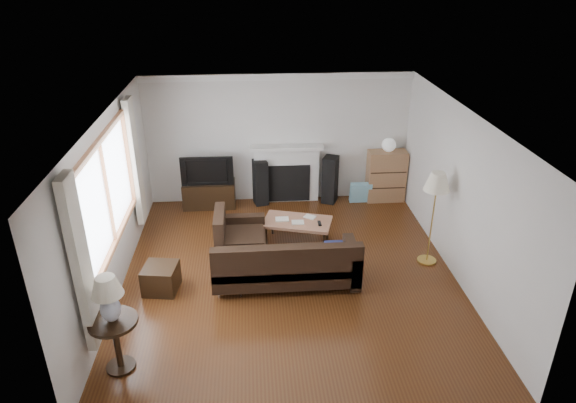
{
  "coord_description": "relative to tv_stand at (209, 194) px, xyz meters",
  "views": [
    {
      "loc": [
        -0.53,
        -6.57,
        4.43
      ],
      "look_at": [
        0.0,
        0.3,
        1.1
      ],
      "focal_mm": 32.0,
      "sensor_mm": 36.0,
      "label": 1
    }
  ],
  "objects": [
    {
      "name": "side_table",
      "position": [
        -0.79,
        -4.3,
        0.1
      ],
      "size": [
        0.56,
        0.56,
        0.7
      ],
      "primitive_type": "cube",
      "color": "black",
      "rests_on": "ground"
    },
    {
      "name": "speaker_right",
      "position": [
        2.35,
        0.03,
        0.22
      ],
      "size": [
        0.37,
        0.39,
        0.94
      ],
      "primitive_type": "cube",
      "rotation": [
        0.0,
        0.0,
        -0.42
      ],
      "color": "black",
      "rests_on": "ground"
    },
    {
      "name": "window",
      "position": [
        -1.09,
        -2.7,
        1.3
      ],
      "size": [
        0.12,
        2.74,
        1.54
      ],
      "primitive_type": "cube",
      "color": "brown",
      "rests_on": "room"
    },
    {
      "name": "fireplace",
      "position": [
        1.51,
        0.14,
        0.33
      ],
      "size": [
        1.4,
        0.26,
        1.15
      ],
      "primitive_type": "cube",
      "color": "white",
      "rests_on": "room"
    },
    {
      "name": "bookshelf",
      "position": [
        3.46,
        0.03,
        0.26
      ],
      "size": [
        0.74,
        0.35,
        1.02
      ],
      "primitive_type": "cube",
      "color": "#966945",
      "rests_on": "ground"
    },
    {
      "name": "coffee_table",
      "position": [
        1.56,
        -1.55,
        -0.03
      ],
      "size": [
        1.23,
        0.89,
        0.43
      ],
      "primitive_type": "cube",
      "rotation": [
        0.0,
        0.0,
        -0.28
      ],
      "color": "#986349",
      "rests_on": "ground"
    },
    {
      "name": "television",
      "position": [
        0.0,
        0.0,
        0.53
      ],
      "size": [
        0.98,
        0.13,
        0.56
      ],
      "primitive_type": "imported",
      "color": "black",
      "rests_on": "tv_stand"
    },
    {
      "name": "speaker_left",
      "position": [
        0.99,
        0.05,
        0.2
      ],
      "size": [
        0.31,
        0.35,
        0.89
      ],
      "primitive_type": "cube",
      "rotation": [
        0.0,
        0.0,
        0.23
      ],
      "color": "black",
      "rests_on": "ground"
    },
    {
      "name": "room",
      "position": [
        1.36,
        -2.5,
        1.0
      ],
      "size": [
        5.1,
        5.6,
        2.54
      ],
      "color": "#4C2711",
      "rests_on": "ground"
    },
    {
      "name": "globe_lamp",
      "position": [
        3.46,
        0.03,
        0.9
      ],
      "size": [
        0.26,
        0.26,
        0.26
      ],
      "primitive_type": "sphere",
      "color": "white",
      "rests_on": "bookshelf"
    },
    {
      "name": "tv_stand",
      "position": [
        0.0,
        0.0,
        0.0
      ],
      "size": [
        0.99,
        0.45,
        0.49
      ],
      "primitive_type": "cube",
      "color": "black",
      "rests_on": "ground"
    },
    {
      "name": "footstool",
      "position": [
        -0.53,
        -2.74,
        -0.05
      ],
      "size": [
        0.53,
        0.53,
        0.4
      ],
      "primitive_type": "cube",
      "rotation": [
        0.0,
        0.0,
        -0.15
      ],
      "color": "black",
      "rests_on": "ground"
    },
    {
      "name": "curtain_near",
      "position": [
        -1.04,
        -4.22,
        1.15
      ],
      "size": [
        0.1,
        0.35,
        2.1
      ],
      "primitive_type": "cube",
      "color": "beige",
      "rests_on": "room"
    },
    {
      "name": "floor_lamp",
      "position": [
        3.58,
        -2.28,
        0.52
      ],
      "size": [
        0.49,
        0.49,
        1.53
      ],
      "primitive_type": "cube",
      "rotation": [
        0.0,
        0.0,
        0.29
      ],
      "color": "gold",
      "rests_on": "ground"
    },
    {
      "name": "curtain_far",
      "position": [
        -1.04,
        -1.18,
        1.15
      ],
      "size": [
        0.1,
        0.35,
        2.1
      ],
      "primitive_type": "cube",
      "color": "beige",
      "rests_on": "room"
    },
    {
      "name": "sectional_sofa",
      "position": [
        1.29,
        -2.7,
        0.13
      ],
      "size": [
        2.31,
        1.69,
        0.75
      ],
      "primitive_type": "cube",
      "color": "black",
      "rests_on": "ground"
    },
    {
      "name": "table_lamp",
      "position": [
        -0.79,
        -4.3,
        0.74
      ],
      "size": [
        0.35,
        0.35,
        0.57
      ],
      "primitive_type": "cube",
      "color": "silver",
      "rests_on": "side_table"
    }
  ]
}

